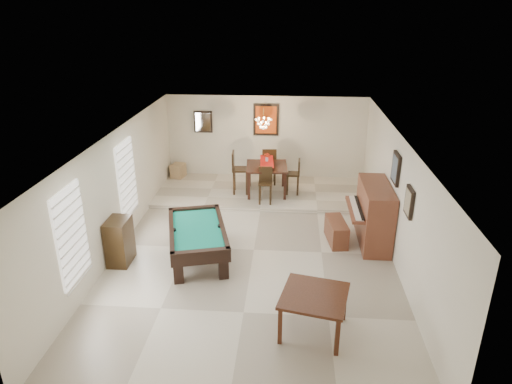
# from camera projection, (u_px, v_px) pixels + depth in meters

# --- Properties ---
(ground_plane) EXTENTS (6.00, 9.00, 0.02)m
(ground_plane) POSITION_uv_depth(u_px,v_px,m) (254.00, 250.00, 10.18)
(ground_plane) COLOR beige
(wall_back) EXTENTS (6.00, 0.04, 2.60)m
(wall_back) POSITION_uv_depth(u_px,v_px,m) (266.00, 139.00, 13.83)
(wall_back) COLOR silver
(wall_back) RESTS_ON ground_plane
(wall_front) EXTENTS (6.00, 0.04, 2.60)m
(wall_front) POSITION_uv_depth(u_px,v_px,m) (223.00, 340.00, 5.53)
(wall_front) COLOR silver
(wall_front) RESTS_ON ground_plane
(wall_left) EXTENTS (0.04, 9.00, 2.60)m
(wall_left) POSITION_uv_depth(u_px,v_px,m) (116.00, 192.00, 9.90)
(wall_left) COLOR silver
(wall_left) RESTS_ON ground_plane
(wall_right) EXTENTS (0.04, 9.00, 2.60)m
(wall_right) POSITION_uv_depth(u_px,v_px,m) (398.00, 201.00, 9.47)
(wall_right) COLOR silver
(wall_right) RESTS_ON ground_plane
(ceiling) EXTENTS (6.00, 9.00, 0.04)m
(ceiling) POSITION_uv_depth(u_px,v_px,m) (254.00, 137.00, 9.19)
(ceiling) COLOR white
(ceiling) RESTS_ON wall_back
(dining_step) EXTENTS (6.00, 2.50, 0.12)m
(dining_step) POSITION_uv_depth(u_px,v_px,m) (263.00, 192.00, 13.15)
(dining_step) COLOR beige
(dining_step) RESTS_ON ground_plane
(window_left_front) EXTENTS (0.06, 1.00, 1.70)m
(window_left_front) POSITION_uv_depth(u_px,v_px,m) (71.00, 235.00, 7.83)
(window_left_front) COLOR white
(window_left_front) RESTS_ON wall_left
(window_left_rear) EXTENTS (0.06, 1.00, 1.70)m
(window_left_rear) POSITION_uv_depth(u_px,v_px,m) (127.00, 178.00, 10.41)
(window_left_rear) COLOR white
(window_left_rear) RESTS_ON wall_left
(pool_table) EXTENTS (1.67, 2.35, 0.71)m
(pool_table) POSITION_uv_depth(u_px,v_px,m) (198.00, 244.00, 9.71)
(pool_table) COLOR black
(pool_table) RESTS_ON ground_plane
(square_table) EXTENTS (1.24, 1.24, 0.72)m
(square_table) POSITION_uv_depth(u_px,v_px,m) (313.00, 313.00, 7.51)
(square_table) COLOR #36190D
(square_table) RESTS_ON ground_plane
(upright_piano) EXTENTS (0.93, 1.67, 1.39)m
(upright_piano) POSITION_uv_depth(u_px,v_px,m) (367.00, 214.00, 10.27)
(upright_piano) COLOR brown
(upright_piano) RESTS_ON ground_plane
(piano_bench) EXTENTS (0.50, 0.99, 0.52)m
(piano_bench) POSITION_uv_depth(u_px,v_px,m) (336.00, 231.00, 10.43)
(piano_bench) COLOR brown
(piano_bench) RESTS_ON ground_plane
(apothecary_chest) EXTENTS (0.44, 0.65, 0.98)m
(apothecary_chest) POSITION_uv_depth(u_px,v_px,m) (119.00, 241.00, 9.52)
(apothecary_chest) COLOR black
(apothecary_chest) RESTS_ON ground_plane
(dining_table) EXTENTS (1.21, 1.21, 0.93)m
(dining_table) POSITION_uv_depth(u_px,v_px,m) (267.00, 177.00, 12.79)
(dining_table) COLOR black
(dining_table) RESTS_ON dining_step
(flower_vase) EXTENTS (0.17, 0.17, 0.24)m
(flower_vase) POSITION_uv_depth(u_px,v_px,m) (267.00, 157.00, 12.57)
(flower_vase) COLOR #AF270F
(flower_vase) RESTS_ON dining_table
(dining_chair_south) EXTENTS (0.37, 0.37, 0.97)m
(dining_chair_south) POSITION_uv_depth(u_px,v_px,m) (265.00, 186.00, 12.13)
(dining_chair_south) COLOR black
(dining_chair_south) RESTS_ON dining_step
(dining_chair_north) EXTENTS (0.44, 0.44, 1.11)m
(dining_chair_north) POSITION_uv_depth(u_px,v_px,m) (269.00, 166.00, 13.44)
(dining_chair_north) COLOR black
(dining_chair_north) RESTS_ON dining_step
(dining_chair_west) EXTENTS (0.47, 0.47, 1.20)m
(dining_chair_west) POSITION_uv_depth(u_px,v_px,m) (240.00, 173.00, 12.76)
(dining_chair_west) COLOR black
(dining_chair_west) RESTS_ON dining_step
(dining_chair_east) EXTENTS (0.38, 0.38, 1.00)m
(dining_chair_east) POSITION_uv_depth(u_px,v_px,m) (293.00, 177.00, 12.74)
(dining_chair_east) COLOR black
(dining_chair_east) RESTS_ON dining_step
(corner_bench) EXTENTS (0.45, 0.52, 0.41)m
(corner_bench) POSITION_uv_depth(u_px,v_px,m) (178.00, 171.00, 14.08)
(corner_bench) COLOR tan
(corner_bench) RESTS_ON dining_step
(chandelier) EXTENTS (0.44, 0.44, 0.60)m
(chandelier) POSITION_uv_depth(u_px,v_px,m) (263.00, 120.00, 12.29)
(chandelier) COLOR #FFE5B2
(chandelier) RESTS_ON ceiling
(back_painting) EXTENTS (0.75, 0.06, 0.95)m
(back_painting) POSITION_uv_depth(u_px,v_px,m) (266.00, 120.00, 13.57)
(back_painting) COLOR #D84C14
(back_painting) RESTS_ON wall_back
(back_mirror) EXTENTS (0.55, 0.06, 0.65)m
(back_mirror) POSITION_uv_depth(u_px,v_px,m) (203.00, 122.00, 13.74)
(back_mirror) COLOR white
(back_mirror) RESTS_ON wall_back
(right_picture_upper) EXTENTS (0.06, 0.55, 0.65)m
(right_picture_upper) POSITION_uv_depth(u_px,v_px,m) (396.00, 168.00, 9.52)
(right_picture_upper) COLOR slate
(right_picture_upper) RESTS_ON wall_right
(right_picture_lower) EXTENTS (0.06, 0.45, 0.55)m
(right_picture_lower) POSITION_uv_depth(u_px,v_px,m) (409.00, 202.00, 8.40)
(right_picture_lower) COLOR gray
(right_picture_lower) RESTS_ON wall_right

